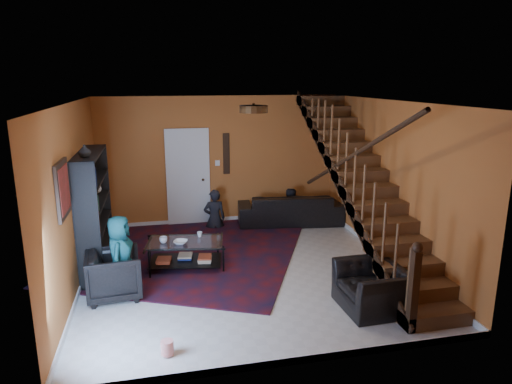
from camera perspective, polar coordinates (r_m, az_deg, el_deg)
floor at (r=7.87m, az=-1.53°, el=-9.62°), size 5.50×5.50×0.00m
room at (r=8.96m, az=-11.63°, el=-6.54°), size 5.50×5.50×5.50m
staircase at (r=8.08m, az=13.35°, el=1.09°), size 0.95×5.02×3.18m
bookshelf at (r=8.05m, az=-19.50°, el=-2.59°), size 0.35×1.80×2.00m
door at (r=10.05m, az=-8.47°, el=1.63°), size 0.82×0.05×2.05m
framed_picture at (r=6.45m, az=-23.00°, el=0.32°), size 0.04×0.74×0.74m
wall_hanging at (r=10.05m, az=-3.73°, el=4.80°), size 0.14×0.03×0.90m
ceiling_fixture at (r=6.44m, az=-0.31°, el=10.33°), size 0.40×0.40×0.10m
rug at (r=8.87m, az=-8.06°, el=-6.89°), size 5.35×5.62×0.02m
sofa at (r=10.20m, az=4.27°, el=-2.06°), size 2.40×1.18×0.67m
armchair_left at (r=7.12m, az=-17.29°, el=-9.81°), size 0.85×0.83×0.71m
armchair_right at (r=6.71m, az=14.32°, el=-11.50°), size 0.87×0.98×0.62m
person_adult_a at (r=9.95m, az=-5.19°, el=-3.33°), size 0.48×0.32×1.30m
person_adult_b at (r=10.30m, az=4.17°, el=-2.89°), size 0.63×0.51×1.23m
person_child at (r=7.07m, az=-16.59°, el=-7.64°), size 0.48×0.66×1.23m
coffee_table at (r=7.91m, az=-8.80°, el=-7.46°), size 1.37×0.94×0.48m
cup_a at (r=7.81m, az=-11.50°, el=-5.89°), size 0.17×0.17×0.10m
cup_b at (r=8.00m, az=-7.06°, el=-5.28°), size 0.12×0.12×0.09m
bowl at (r=7.72m, az=-9.41°, el=-6.22°), size 0.29×0.29×0.06m
vase at (r=7.33m, az=-20.65°, el=4.82°), size 0.18×0.18×0.19m
popcorn_bucket at (r=5.71m, az=-11.04°, el=-18.53°), size 0.18×0.18×0.17m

